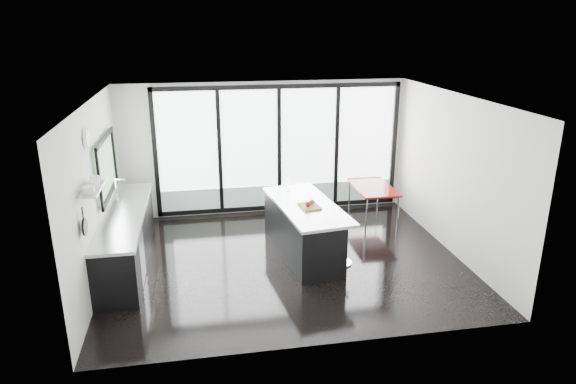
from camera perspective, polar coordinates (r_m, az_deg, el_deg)
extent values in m
cube|color=black|center=(9.00, -0.29, -7.59)|extent=(6.00, 5.00, 0.00)
cube|color=white|center=(8.17, -0.32, 10.34)|extent=(6.00, 5.00, 0.00)
cube|color=beige|center=(10.86, -2.60, 4.85)|extent=(6.00, 0.00, 2.80)
cube|color=white|center=(10.88, -1.01, 4.88)|extent=(5.00, 0.02, 2.50)
cube|color=slate|center=(11.13, -0.95, -0.33)|extent=(5.00, 0.02, 0.44)
cube|color=black|center=(10.71, -7.61, 4.51)|extent=(0.08, 0.04, 2.50)
cube|color=black|center=(10.84, -0.97, 4.83)|extent=(0.08, 0.04, 2.50)
cube|color=black|center=(11.10, 5.43, 5.09)|extent=(0.08, 0.04, 2.50)
cube|color=beige|center=(6.19, 3.74, -5.96)|extent=(6.00, 0.00, 2.80)
cube|color=beige|center=(8.52, -20.60, -0.22)|extent=(0.00, 5.00, 2.80)
cube|color=gray|center=(9.31, -19.66, 2.71)|extent=(0.02, 1.60, 0.90)
cube|color=#AAADAF|center=(7.59, -20.97, 0.32)|extent=(0.25, 0.80, 0.03)
cylinder|color=white|center=(7.99, -21.50, 5.58)|extent=(0.04, 0.30, 0.30)
cylinder|color=black|center=(7.37, -21.67, -3.63)|extent=(0.03, 0.24, 0.24)
cube|color=beige|center=(9.45, 17.92, 1.87)|extent=(0.00, 5.00, 2.80)
cube|color=black|center=(9.16, -17.52, -5.03)|extent=(0.65, 3.20, 0.87)
cube|color=#AAADAF|center=(9.00, -17.80, -2.34)|extent=(0.69, 3.24, 0.05)
cube|color=#AAADAF|center=(9.46, -17.45, -1.28)|extent=(0.45, 0.48, 0.06)
cylinder|color=silver|center=(9.41, -18.50, 0.07)|extent=(0.02, 0.02, 0.44)
cube|color=#AAADAF|center=(8.45, -15.95, -7.03)|extent=(0.03, 0.60, 0.80)
cube|color=black|center=(9.07, 1.56, -4.35)|extent=(1.04, 2.31, 0.88)
cube|color=#AAADAF|center=(8.92, 2.08, -1.52)|extent=(1.24, 2.39, 0.05)
cube|color=olive|center=(8.77, 2.42, -1.60)|extent=(0.35, 0.44, 0.03)
sphere|color=#9B0912|center=(8.69, 2.22, -1.37)|extent=(0.10, 0.10, 0.09)
sphere|color=brown|center=(8.82, 2.68, -1.10)|extent=(0.10, 0.10, 0.09)
cylinder|color=silver|center=(9.52, -0.01, 0.85)|extent=(0.08, 0.08, 0.28)
cylinder|color=silver|center=(8.81, 5.88, -5.99)|extent=(0.52, 0.52, 0.64)
cylinder|color=silver|center=(9.35, 4.21, -4.53)|extent=(0.44, 0.44, 0.62)
cube|color=maroon|center=(10.85, 9.37, -1.17)|extent=(0.78, 1.34, 0.71)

